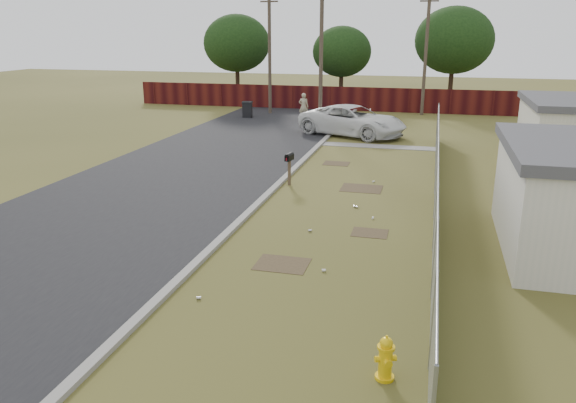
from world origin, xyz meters
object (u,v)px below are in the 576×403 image
(pedestrian, at_px, (304,107))
(fire_hydrant, at_px, (386,359))
(mailbox, at_px, (289,160))
(pickup_truck, at_px, (353,121))
(trash_bin, at_px, (247,109))

(pedestrian, bearing_deg, fire_hydrant, 103.44)
(mailbox, bearing_deg, fire_hydrant, -68.18)
(fire_hydrant, distance_m, pickup_truck, 24.26)
(pickup_truck, xyz_separation_m, pedestrian, (-4.12, 4.98, 0.04))
(mailbox, xyz_separation_m, pedestrian, (-3.24, 16.59, -0.11))
(fire_hydrant, xyz_separation_m, pedestrian, (-8.16, 28.89, 0.52))
(fire_hydrant, distance_m, pedestrian, 30.03)
(mailbox, bearing_deg, pedestrian, 101.05)
(mailbox, relative_size, trash_bin, 1.18)
(pickup_truck, relative_size, pedestrian, 3.43)
(trash_bin, bearing_deg, mailbox, -66.30)
(fire_hydrant, bearing_deg, pedestrian, 105.78)
(mailbox, distance_m, pedestrian, 16.91)
(fire_hydrant, xyz_separation_m, mailbox, (-4.92, 12.30, 0.63))
(pickup_truck, height_order, trash_bin, pickup_truck)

